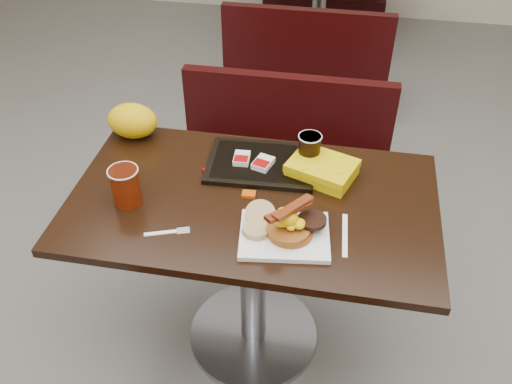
% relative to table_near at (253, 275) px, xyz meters
% --- Properties ---
extents(floor, '(6.00, 7.00, 0.01)m').
position_rel_table_near_xyz_m(floor, '(0.00, 0.00, -0.38)').
color(floor, slate).
rests_on(floor, ground).
extents(table_near, '(1.20, 0.70, 0.75)m').
position_rel_table_near_xyz_m(table_near, '(0.00, 0.00, 0.00)').
color(table_near, black).
rests_on(table_near, floor).
extents(bench_near_n, '(1.00, 0.46, 0.72)m').
position_rel_table_near_xyz_m(bench_near_n, '(0.00, 0.70, -0.02)').
color(bench_near_n, black).
rests_on(bench_near_n, floor).
extents(table_far, '(1.20, 0.70, 0.75)m').
position_rel_table_near_xyz_m(table_far, '(0.00, 2.60, 0.00)').
color(table_far, black).
rests_on(table_far, floor).
extents(bench_far_s, '(1.00, 0.46, 0.72)m').
position_rel_table_near_xyz_m(bench_far_s, '(0.00, 1.90, -0.02)').
color(bench_far_s, black).
rests_on(bench_far_s, floor).
extents(platter, '(0.29, 0.24, 0.02)m').
position_rel_table_near_xyz_m(platter, '(0.13, -0.16, 0.38)').
color(platter, white).
rests_on(platter, table_near).
extents(pancake_stack, '(0.15, 0.15, 0.03)m').
position_rel_table_near_xyz_m(pancake_stack, '(0.14, -0.16, 0.41)').
color(pancake_stack, '#945818').
rests_on(pancake_stack, platter).
extents(sausage_patty, '(0.11, 0.11, 0.01)m').
position_rel_table_near_xyz_m(sausage_patty, '(0.20, -0.12, 0.43)').
color(sausage_patty, black).
rests_on(sausage_patty, pancake_stack).
extents(scrambled_eggs, '(0.11, 0.10, 0.05)m').
position_rel_table_near_xyz_m(scrambled_eggs, '(0.14, -0.16, 0.44)').
color(scrambled_eggs, yellow).
rests_on(scrambled_eggs, pancake_stack).
extents(bacon_strips, '(0.16, 0.17, 0.01)m').
position_rel_table_near_xyz_m(bacon_strips, '(0.13, -0.15, 0.48)').
color(bacon_strips, '#410D04').
rests_on(bacon_strips, scrambled_eggs).
extents(muffin_bottom, '(0.09, 0.09, 0.02)m').
position_rel_table_near_xyz_m(muffin_bottom, '(0.04, -0.17, 0.40)').
color(muffin_bottom, tan).
rests_on(muffin_bottom, platter).
extents(muffin_top, '(0.10, 0.10, 0.05)m').
position_rel_table_near_xyz_m(muffin_top, '(0.04, -0.11, 0.41)').
color(muffin_top, tan).
rests_on(muffin_top, platter).
extents(coffee_cup_near, '(0.11, 0.11, 0.13)m').
position_rel_table_near_xyz_m(coffee_cup_near, '(-0.40, -0.09, 0.44)').
color(coffee_cup_near, maroon).
rests_on(coffee_cup_near, table_near).
extents(fork, '(0.14, 0.07, 0.00)m').
position_rel_table_near_xyz_m(fork, '(-0.25, -0.21, 0.38)').
color(fork, white).
rests_on(fork, table_near).
extents(knife, '(0.03, 0.19, 0.00)m').
position_rel_table_near_xyz_m(knife, '(0.31, -0.12, 0.38)').
color(knife, white).
rests_on(knife, table_near).
extents(condiment_syrup, '(0.05, 0.04, 0.01)m').
position_rel_table_near_xyz_m(condiment_syrup, '(-0.02, 0.01, 0.38)').
color(condiment_syrup, '#B34007').
rests_on(condiment_syrup, table_near).
extents(condiment_ketchup, '(0.05, 0.04, 0.01)m').
position_rel_table_near_xyz_m(condiment_ketchup, '(-0.17, 0.11, 0.38)').
color(condiment_ketchup, '#8C0504').
rests_on(condiment_ketchup, table_near).
extents(tray, '(0.39, 0.28, 0.02)m').
position_rel_table_near_xyz_m(tray, '(-0.00, 0.18, 0.38)').
color(tray, black).
rests_on(tray, table_near).
extents(hashbrown_sleeve_left, '(0.06, 0.08, 0.02)m').
position_rel_table_near_xyz_m(hashbrown_sleeve_left, '(-0.07, 0.17, 0.40)').
color(hashbrown_sleeve_left, silver).
rests_on(hashbrown_sleeve_left, tray).
extents(hashbrown_sleeve_right, '(0.08, 0.09, 0.02)m').
position_rel_table_near_xyz_m(hashbrown_sleeve_right, '(0.01, 0.16, 0.40)').
color(hashbrown_sleeve_right, silver).
rests_on(hashbrown_sleeve_right, tray).
extents(coffee_cup_far, '(0.09, 0.09, 0.10)m').
position_rel_table_near_xyz_m(coffee_cup_far, '(0.16, 0.21, 0.45)').
color(coffee_cup_far, black).
rests_on(coffee_cup_far, tray).
extents(clamshell, '(0.26, 0.23, 0.06)m').
position_rel_table_near_xyz_m(clamshell, '(0.21, 0.16, 0.40)').
color(clamshell, '#D5B403').
rests_on(clamshell, table_near).
extents(paper_bag, '(0.19, 0.15, 0.13)m').
position_rel_table_near_xyz_m(paper_bag, '(-0.51, 0.28, 0.44)').
color(paper_bag, orange).
rests_on(paper_bag, table_near).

